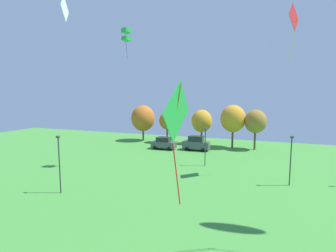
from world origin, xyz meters
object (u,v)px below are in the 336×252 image
(light_post_1, at_px, (291,157))
(kite_flying_5, at_px, (65,9))
(parked_car_second_from_left, at_px, (196,143))
(light_post_2, at_px, (205,144))
(treeline_tree_0, at_px, (143,118))
(treeline_tree_3, at_px, (233,119))
(kite_flying_0, at_px, (126,35))
(light_post_3, at_px, (59,161))
(treeline_tree_1, at_px, (167,121))
(treeline_tree_2, at_px, (202,121))
(kite_flying_4, at_px, (177,116))
(kite_flying_6, at_px, (294,18))
(parked_car_leftmost, at_px, (164,143))
(treeline_tree_4, at_px, (256,122))

(light_post_1, bearing_deg, kite_flying_5, -163.02)
(parked_car_second_from_left, relative_size, light_post_2, 0.89)
(treeline_tree_0, bearing_deg, treeline_tree_3, -3.09)
(kite_flying_0, relative_size, light_post_3, 0.64)
(parked_car_second_from_left, distance_m, treeline_tree_1, 9.84)
(light_post_3, height_order, treeline_tree_2, treeline_tree_2)
(light_post_3, height_order, treeline_tree_1, treeline_tree_1)
(parked_car_second_from_left, relative_size, treeline_tree_2, 0.69)
(light_post_1, xyz_separation_m, treeline_tree_2, (-14.63, 20.38, 1.48))
(kite_flying_5, bearing_deg, treeline_tree_1, 86.40)
(parked_car_second_from_left, bearing_deg, kite_flying_4, -75.43)
(light_post_2, height_order, treeline_tree_1, treeline_tree_1)
(kite_flying_6, bearing_deg, parked_car_leftmost, 154.63)
(kite_flying_6, bearing_deg, treeline_tree_3, 118.43)
(parked_car_leftmost, bearing_deg, kite_flying_6, -24.63)
(kite_flying_5, distance_m, kite_flying_6, 25.49)
(parked_car_leftmost, relative_size, treeline_tree_4, 0.61)
(kite_flying_5, height_order, light_post_3, kite_flying_5)
(parked_car_leftmost, height_order, light_post_2, light_post_2)
(light_post_1, xyz_separation_m, light_post_3, (-21.89, -10.50, 0.19))
(treeline_tree_2, distance_m, treeline_tree_3, 6.54)
(kite_flying_6, height_order, parked_car_leftmost, kite_flying_6)
(parked_car_leftmost, height_order, treeline_tree_4, treeline_tree_4)
(kite_flying_5, bearing_deg, parked_car_second_from_left, 66.44)
(parked_car_second_from_left, distance_m, light_post_2, 10.22)
(kite_flying_6, distance_m, treeline_tree_0, 34.37)
(treeline_tree_0, xyz_separation_m, treeline_tree_4, (22.91, -1.35, 0.25))
(kite_flying_5, distance_m, light_post_2, 23.61)
(kite_flying_4, relative_size, treeline_tree_0, 0.61)
(kite_flying_4, relative_size, kite_flying_6, 0.70)
(light_post_3, bearing_deg, light_post_1, 25.62)
(light_post_2, bearing_deg, kite_flying_5, -137.64)
(parked_car_leftmost, bearing_deg, light_post_3, -94.13)
(kite_flying_0, xyz_separation_m, light_post_2, (9.80, 4.07, -14.58))
(kite_flying_6, bearing_deg, treeline_tree_4, 105.83)
(kite_flying_5, bearing_deg, treeline_tree_4, 53.43)
(treeline_tree_0, bearing_deg, kite_flying_0, -69.75)
(treeline_tree_0, height_order, treeline_tree_1, treeline_tree_0)
(kite_flying_0, xyz_separation_m, treeline_tree_3, (11.85, 18.16, -12.20))
(treeline_tree_3, bearing_deg, parked_car_second_from_left, -140.46)
(treeline_tree_0, bearing_deg, light_post_3, -79.88)
(parked_car_second_from_left, bearing_deg, light_post_1, -43.34)
(kite_flying_6, distance_m, treeline_tree_4, 20.40)
(treeline_tree_2, bearing_deg, light_post_2, -75.01)
(kite_flying_5, bearing_deg, parked_car_leftmost, 80.39)
(kite_flying_5, xyz_separation_m, parked_car_leftmost, (3.40, 20.10, -17.88))
(treeline_tree_1, bearing_deg, treeline_tree_2, 7.83)
(light_post_2, distance_m, treeline_tree_3, 14.44)
(light_post_2, height_order, treeline_tree_4, treeline_tree_4)
(kite_flying_0, xyz_separation_m, treeline_tree_2, (5.58, 19.82, -13.02))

